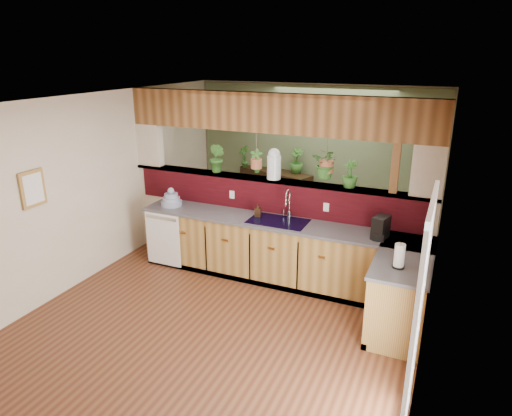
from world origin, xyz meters
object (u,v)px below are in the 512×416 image
at_px(dish_stack, 171,200).
at_px(paper_towel, 399,256).
at_px(shelving_console, 275,196).
at_px(soap_dispenser, 258,210).
at_px(glass_jar, 274,164).
at_px(faucet, 288,203).
at_px(coffee_maker, 381,228).

distance_m(dish_stack, paper_towel, 3.54).
xyz_separation_m(paper_towel, shelving_console, (-2.65, 3.09, -0.53)).
xyz_separation_m(soap_dispenser, glass_jar, (0.12, 0.31, 0.62)).
height_order(faucet, soap_dispenser, faucet).
relative_size(dish_stack, soap_dispenser, 1.69).
relative_size(dish_stack, glass_jar, 0.73).
xyz_separation_m(faucet, glass_jar, (-0.30, 0.22, 0.48)).
bearing_deg(shelving_console, faucet, -46.08).
height_order(soap_dispenser, glass_jar, glass_jar).
xyz_separation_m(coffee_maker, shelving_console, (-2.33, 2.34, -0.53)).
bearing_deg(dish_stack, paper_towel, -12.94).
bearing_deg(dish_stack, coffee_maker, -0.82).
relative_size(coffee_maker, glass_jar, 0.65).
relative_size(faucet, soap_dispenser, 2.27).
relative_size(glass_jar, shelving_console, 0.30).
bearing_deg(soap_dispenser, paper_towel, -23.18).
bearing_deg(glass_jar, coffee_maker, -15.12).
bearing_deg(dish_stack, shelving_console, 70.67).
relative_size(dish_stack, shelving_console, 0.22).
distance_m(paper_towel, shelving_console, 4.10).
distance_m(glass_jar, shelving_console, 2.32).
xyz_separation_m(soap_dispenser, shelving_console, (-0.60, 2.21, -0.50)).
distance_m(soap_dispenser, glass_jar, 0.70).
relative_size(paper_towel, shelving_console, 0.20).
height_order(dish_stack, paper_towel, paper_towel).
bearing_deg(faucet, glass_jar, 144.66).
bearing_deg(soap_dispenser, coffee_maker, -4.29).
bearing_deg(soap_dispenser, glass_jar, 69.13).
relative_size(coffee_maker, paper_towel, 1.00).
xyz_separation_m(dish_stack, paper_towel, (3.45, -0.79, 0.04)).
height_order(paper_towel, glass_jar, glass_jar).
bearing_deg(shelving_console, coffee_maker, -26.89).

